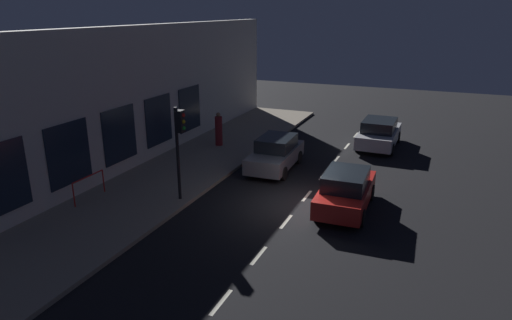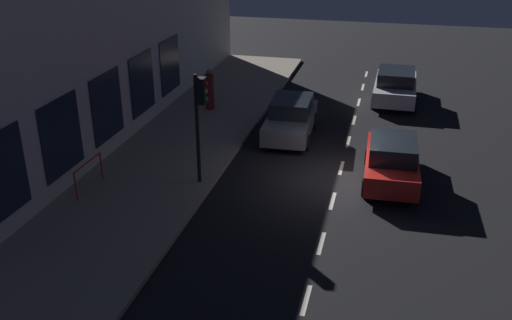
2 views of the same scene
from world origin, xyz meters
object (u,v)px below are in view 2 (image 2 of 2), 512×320
Objects in this scene: parked_car_1 at (291,118)px; pedestrian_0 at (210,91)px; parked_car_2 at (395,86)px; parked_car_0 at (392,161)px; traffic_light at (200,107)px.

pedestrian_0 reaches higher than parked_car_1.
pedestrian_0 is at bearing -156.03° from parked_car_2.
traffic_light is at bearing -164.98° from parked_car_0.
parked_car_0 and parked_car_2 have the same top height.
parked_car_0 and parked_car_1 have the same top height.
parked_car_1 is 6.94m from parked_car_2.
parked_car_1 is 0.96× the size of parked_car_2.
pedestrian_0 is (2.14, -7.33, -1.79)m from traffic_light.
parked_car_0 is at bearing 138.47° from parked_car_1.
parked_car_2 is (-5.98, -10.86, -1.99)m from traffic_light.
parked_car_2 is at bearing -118.82° from traffic_light.
parked_car_0 is at bearing -88.88° from parked_car_2.
parked_car_0 is 9.90m from pedestrian_0.
parked_car_0 is 0.99× the size of parked_car_1.
traffic_light is 12.56m from parked_car_2.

